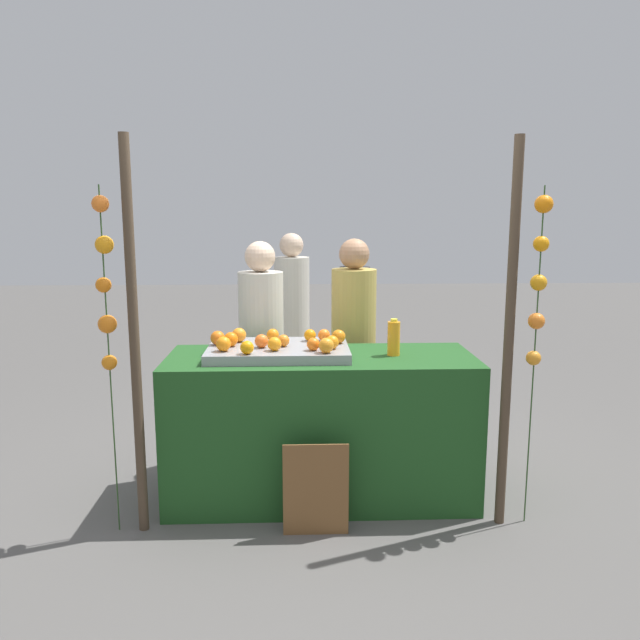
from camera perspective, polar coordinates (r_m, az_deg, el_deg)
name	(u,v)px	position (r m, az deg, el deg)	size (l,w,h in m)	color
ground_plane	(321,494)	(4.10, 0.08, -15.96)	(24.00, 24.00, 0.00)	#565451
stall_counter	(321,426)	(3.92, 0.09, -9.91)	(1.91, 0.72, 0.92)	#1E4C1E
orange_tray	(278,351)	(3.81, -3.91, -2.87)	(0.87, 0.56, 0.06)	gray
orange_0	(313,344)	(3.66, -0.64, -2.27)	(0.08, 0.08, 0.08)	orange
orange_1	(223,344)	(3.68, -9.01, -2.23)	(0.09, 0.09, 0.09)	orange
orange_2	(332,342)	(3.70, 1.12, -2.10)	(0.08, 0.08, 0.08)	orange
orange_3	(231,339)	(3.81, -8.34, -1.80)	(0.09, 0.09, 0.09)	orange
orange_4	(261,341)	(3.75, -5.49, -1.97)	(0.08, 0.08, 0.08)	orange
orange_5	(326,345)	(3.59, 0.59, -2.39)	(0.09, 0.09, 0.09)	orange
orange_6	(339,337)	(3.86, 1.75, -1.55)	(0.09, 0.09, 0.09)	orange
orange_7	(247,348)	(3.59, -6.84, -2.57)	(0.08, 0.08, 0.08)	orange
orange_8	(218,338)	(3.86, -9.54, -1.67)	(0.09, 0.09, 0.09)	orange
orange_9	(273,335)	(3.94, -4.44, -1.40)	(0.08, 0.08, 0.08)	orange
orange_10	(274,344)	(3.66, -4.28, -2.25)	(0.08, 0.08, 0.08)	orange
orange_11	(283,341)	(3.78, -3.44, -1.93)	(0.07, 0.07, 0.07)	orange
orange_12	(310,335)	(3.93, -0.94, -1.43)	(0.08, 0.08, 0.08)	orange
orange_13	(239,335)	(3.94, -7.58, -1.39)	(0.09, 0.09, 0.09)	orange
orange_14	(324,335)	(3.93, 0.38, -1.42)	(0.08, 0.08, 0.08)	orange
juice_bottle	(394,338)	(3.81, 6.92, -1.70)	(0.08, 0.08, 0.23)	orange
chalkboard_sign	(316,490)	(3.55, -0.40, -15.62)	(0.37, 0.03, 0.55)	brown
vendor_left	(262,360)	(4.43, -5.47, -3.77)	(0.32, 0.32, 1.60)	beige
vendor_right	(353,357)	(4.49, 3.13, -3.48)	(0.32, 0.32, 1.62)	tan
crowd_person_0	(292,327)	(5.67, -2.62, -0.64)	(0.32, 0.32, 1.62)	beige
crowd_person_1	(354,327)	(6.03, 3.24, -0.64)	(0.30, 0.30, 1.48)	#333338
canopy_post_left	(134,342)	(3.48, -16.95, -1.94)	(0.06, 0.06, 2.20)	#473828
canopy_post_right	(509,339)	(3.56, 17.24, -1.68)	(0.06, 0.06, 2.20)	#473828
garland_strand_left	(105,286)	(3.46, -19.44, 3.04)	(0.11, 0.11, 1.94)	#2D4C23
garland_strand_right	(539,279)	(3.58, 19.78, 3.65)	(0.10, 0.11, 1.94)	#2D4C23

